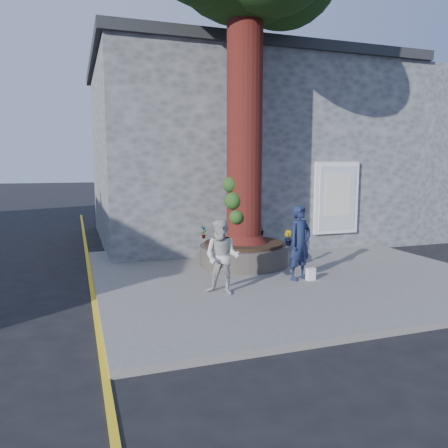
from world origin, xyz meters
name	(u,v)px	position (x,y,z in m)	size (l,w,h in m)	color
ground	(243,293)	(0.00, 0.00, 0.00)	(120.00, 120.00, 0.00)	black
pavement	(285,273)	(1.50, 1.00, 0.06)	(9.00, 8.00, 0.12)	slate
yellow_line	(93,293)	(-3.05, 1.00, 0.00)	(0.10, 30.00, 0.01)	yellow
stone_shop	(236,153)	(2.50, 7.20, 3.16)	(10.30, 8.30, 6.30)	#525457
neighbour_shop	(407,158)	(10.50, 7.20, 3.00)	(6.00, 8.00, 6.00)	#525457
planter	(244,253)	(0.80, 2.00, 0.41)	(2.30, 2.30, 0.60)	black
man	(300,243)	(1.46, 0.20, 0.97)	(0.62, 0.41, 1.70)	#161F3E
woman	(222,257)	(-0.57, -0.29, 0.88)	(0.74, 0.58, 1.53)	#BDB9B4
shopping_bag	(311,274)	(1.67, 0.05, 0.26)	(0.20, 0.12, 0.28)	white
plant_a	(203,232)	(-0.05, 2.85, 0.90)	(0.19, 0.13, 0.36)	gray
plant_b	(288,238)	(1.65, 1.17, 0.91)	(0.21, 0.21, 0.39)	gray
plant_c	(261,230)	(1.65, 2.85, 0.87)	(0.17, 0.17, 0.31)	gray
plant_d	(261,231)	(1.65, 2.85, 0.85)	(0.23, 0.21, 0.26)	gray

